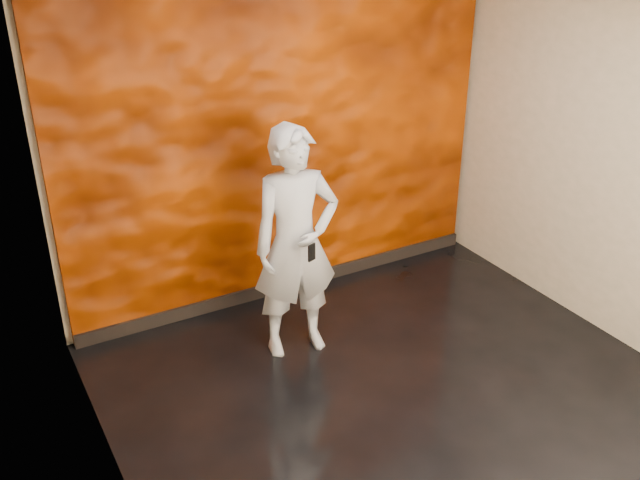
# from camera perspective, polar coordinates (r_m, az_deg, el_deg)

# --- Properties ---
(room) EXTENTS (4.02, 4.02, 2.81)m
(room) POSITION_cam_1_polar(r_m,az_deg,el_deg) (4.56, 8.25, 0.75)
(room) COLOR black
(room) RESTS_ON ground
(feature_wall) EXTENTS (3.90, 0.06, 2.75)m
(feature_wall) POSITION_cam_1_polar(r_m,az_deg,el_deg) (6.12, -2.89, 7.47)
(feature_wall) COLOR #CA4400
(feature_wall) RESTS_ON ground
(baseboard) EXTENTS (3.90, 0.04, 0.12)m
(baseboard) POSITION_cam_1_polar(r_m,az_deg,el_deg) (6.63, -2.48, -3.51)
(baseboard) COLOR black
(baseboard) RESTS_ON ground
(man) EXTENTS (0.73, 0.53, 1.86)m
(man) POSITION_cam_1_polar(r_m,az_deg,el_deg) (5.41, -1.93, -0.28)
(man) COLOR #9195A0
(man) RESTS_ON ground
(phone) EXTENTS (0.07, 0.04, 0.13)m
(phone) POSITION_cam_1_polar(r_m,az_deg,el_deg) (5.14, -0.67, -1.00)
(phone) COLOR black
(phone) RESTS_ON man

